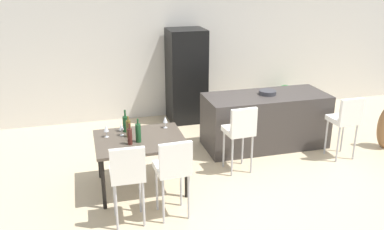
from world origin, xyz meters
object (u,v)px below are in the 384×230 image
object	(u,v)px
dining_table	(140,143)
refrigerator	(186,76)
wine_bottle_end	(125,124)
bar_chair_left	(240,129)
kitchen_island	(265,121)
wine_bottle_left	(130,136)
wine_bottle_right	(129,128)
dining_chair_far	(173,167)
fruit_bowl	(268,92)
bar_chair_middle	(346,118)
dining_chair_near	(127,172)
potted_plant	(285,96)
wine_glass_near	(121,127)
wine_glass_middle	(165,120)
wine_bottle_far	(138,133)
wine_glass_corner	(106,129)

from	to	relation	value
dining_table	refrigerator	size ratio (longest dim) A/B	0.66
wine_bottle_end	bar_chair_left	bearing A→B (deg)	-8.33
kitchen_island	bar_chair_left	distance (m)	1.16
wine_bottle_left	refrigerator	distance (m)	3.04
bar_chair_left	wine_bottle_end	world-z (taller)	wine_bottle_end
wine_bottle_left	wine_bottle_right	xyz separation A→B (m)	(0.02, 0.26, 0.01)
dining_chair_far	fruit_bowl	distance (m)	2.72
fruit_bowl	dining_table	bearing A→B (deg)	-158.47
kitchen_island	bar_chair_left	size ratio (longest dim) A/B	1.99
bar_chair_middle	dining_table	distance (m)	3.29
bar_chair_left	bar_chair_middle	size ratio (longest dim) A/B	1.00
dining_chair_near	potted_plant	world-z (taller)	dining_chair_near
dining_chair_far	wine_bottle_left	distance (m)	0.84
bar_chair_middle	wine_bottle_left	xyz separation A→B (m)	(-3.44, -0.23, 0.16)
dining_chair_far	wine_glass_near	world-z (taller)	dining_chair_far
kitchen_island	wine_glass_middle	distance (m)	2.00
kitchen_island	refrigerator	size ratio (longest dim) A/B	1.14
wine_glass_middle	kitchen_island	bearing A→B (deg)	17.11
kitchen_island	potted_plant	world-z (taller)	kitchen_island
wine_bottle_end	potted_plant	bearing A→B (deg)	30.84
dining_chair_near	wine_bottle_far	bearing A→B (deg)	72.12
wine_bottle_left	wine_bottle_end	bearing A→B (deg)	90.10
wine_glass_middle	wine_glass_near	distance (m)	0.66
bar_chair_middle	potted_plant	bearing A→B (deg)	84.89
bar_chair_middle	wine_glass_middle	distance (m)	2.88
wine_glass_middle	bar_chair_left	bearing A→B (deg)	-12.65
dining_chair_near	wine_bottle_left	world-z (taller)	dining_chair_near
kitchen_island	dining_table	world-z (taller)	kitchen_island
bar_chair_left	potted_plant	world-z (taller)	bar_chair_left
wine_bottle_end	wine_glass_middle	bearing A→B (deg)	-0.01
dining_chair_far	wine_bottle_right	size ratio (longest dim) A/B	3.48
kitchen_island	wine_glass_near	size ratio (longest dim) A/B	12.01
potted_plant	wine_glass_corner	bearing A→B (deg)	-149.56
bar_chair_left	wine_bottle_end	size ratio (longest dim) A/B	3.23
kitchen_island	dining_chair_near	distance (m)	3.12
wine_glass_near	wine_bottle_end	bearing A→B (deg)	60.81
bar_chair_middle	wine_bottle_right	xyz separation A→B (m)	(-3.42, 0.04, 0.17)
bar_chair_left	dining_chair_far	world-z (taller)	same
wine_bottle_right	bar_chair_middle	bearing A→B (deg)	-0.63
dining_table	fruit_bowl	size ratio (longest dim) A/B	4.22
wine_glass_near	wine_glass_corner	size ratio (longest dim) A/B	1.00
wine_bottle_left	wine_glass_near	bearing A→B (deg)	102.03
refrigerator	potted_plant	world-z (taller)	refrigerator
fruit_bowl	dining_chair_far	bearing A→B (deg)	-139.03
wine_bottle_right	wine_glass_near	world-z (taller)	wine_bottle_right
wine_glass_near	refrigerator	size ratio (longest dim) A/B	0.09
refrigerator	fruit_bowl	bearing A→B (deg)	-57.78
kitchen_island	wine_bottle_far	bearing A→B (deg)	-156.90
bar_chair_left	fruit_bowl	bearing A→B (deg)	45.85
wine_glass_corner	wine_bottle_end	bearing A→B (deg)	25.02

